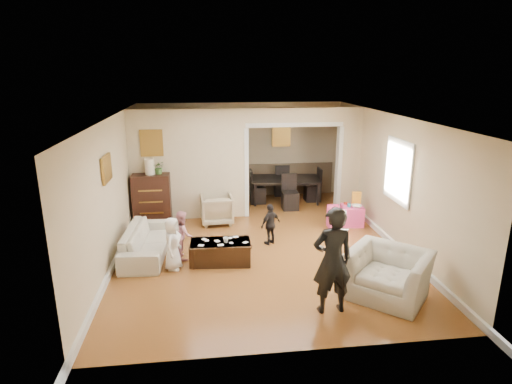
{
  "coord_description": "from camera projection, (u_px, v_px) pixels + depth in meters",
  "views": [
    {
      "loc": [
        -1.01,
        -8.02,
        3.46
      ],
      "look_at": [
        0.0,
        0.2,
        1.05
      ],
      "focal_mm": 29.72,
      "sensor_mm": 36.0,
      "label": 1
    }
  ],
  "objects": [
    {
      "name": "potted_plant",
      "position": [
        159.0,
        168.0,
        9.58
      ],
      "size": [
        0.27,
        0.24,
        0.3
      ],
      "primitive_type": "imported",
      "color": "#40692F",
      "rests_on": "dresser"
    },
    {
      "name": "window_pane",
      "position": [
        399.0,
        171.0,
        8.23
      ],
      "size": [
        0.03,
        0.95,
        1.1
      ],
      "primitive_type": "cube",
      "color": "white",
      "rests_on": "ground"
    },
    {
      "name": "dresser",
      "position": [
        152.0,
        199.0,
        9.76
      ],
      "size": [
        0.85,
        0.48,
        1.16
      ],
      "primitive_type": "cube",
      "color": "black",
      "rests_on": "ground"
    },
    {
      "name": "play_bowl",
      "position": [
        357.0,
        206.0,
        9.55
      ],
      "size": [
        0.25,
        0.25,
        0.06
      ],
      "primitive_type": "imported",
      "rotation": [
        0.0,
        0.0,
        -0.12
      ],
      "color": "white",
      "rests_on": "play_table"
    },
    {
      "name": "adult_person",
      "position": [
        332.0,
        260.0,
        6.08
      ],
      "size": [
        0.62,
        0.43,
        1.63
      ],
      "primitive_type": "imported",
      "rotation": [
        0.0,
        0.0,
        3.21
      ],
      "color": "black",
      "rests_on": "ground"
    },
    {
      "name": "armchair_back",
      "position": [
        217.0,
        209.0,
        9.81
      ],
      "size": [
        0.76,
        0.78,
        0.67
      ],
      "primitive_type": "imported",
      "rotation": [
        0.0,
        0.0,
        3.2
      ],
      "color": "tan",
      "rests_on": "ground"
    },
    {
      "name": "dining_table",
      "position": [
        285.0,
        190.0,
        11.41
      ],
      "size": [
        1.91,
        1.17,
        0.64
      ],
      "primitive_type": "imported",
      "rotation": [
        0.0,
        0.0,
        -0.09
      ],
      "color": "black",
      "rests_on": "ground"
    },
    {
      "name": "child_kneel_a",
      "position": [
        173.0,
        244.0,
        7.51
      ],
      "size": [
        0.42,
        0.54,
        0.97
      ],
      "primitive_type": "imported",
      "rotation": [
        0.0,
        0.0,
        1.31
      ],
      "color": "white",
      "rests_on": "ground"
    },
    {
      "name": "child_kneel_b",
      "position": [
        182.0,
        235.0,
        7.96
      ],
      "size": [
        0.46,
        0.53,
        0.93
      ],
      "primitive_type": "imported",
      "rotation": [
        0.0,
        0.0,
        1.83
      ],
      "color": "pink",
      "rests_on": "ground"
    },
    {
      "name": "partition_left",
      "position": [
        190.0,
        165.0,
        9.92
      ],
      "size": [
        2.75,
        0.18,
        2.6
      ],
      "primitive_type": "cube",
      "color": "beige",
      "rests_on": "ground"
    },
    {
      "name": "toy_block",
      "position": [
        346.0,
        203.0,
        9.76
      ],
      "size": [
        0.09,
        0.08,
        0.05
      ],
      "primitive_type": "cube",
      "rotation": [
        0.0,
        0.0,
        0.23
      ],
      "color": "red",
      "rests_on": "play_table"
    },
    {
      "name": "play_table",
      "position": [
        352.0,
        215.0,
        9.73
      ],
      "size": [
        0.53,
        0.53,
        0.46
      ],
      "primitive_type": "cube",
      "rotation": [
        0.0,
        0.0,
        -0.12
      ],
      "color": "#E03B84",
      "rests_on": "ground"
    },
    {
      "name": "partition_header",
      "position": [
        294.0,
        115.0,
        9.9
      ],
      "size": [
        2.22,
        0.18,
        0.35
      ],
      "primitive_type": "cube",
      "color": "beige",
      "rests_on": "partition_right"
    },
    {
      "name": "cereal_box",
      "position": [
        356.0,
        198.0,
        9.73
      ],
      "size": [
        0.21,
        0.09,
        0.3
      ],
      "primitive_type": "cube",
      "rotation": [
        0.0,
        0.0,
        -0.12
      ],
      "color": "yellow",
      "rests_on": "play_table"
    },
    {
      "name": "coffee_cup",
      "position": [
        226.0,
        240.0,
        7.72
      ],
      "size": [
        0.11,
        0.11,
        0.1
      ],
      "primitive_type": "imported",
      "rotation": [
        0.0,
        0.0,
        -0.09
      ],
      "color": "silver",
      "rests_on": "coffee_table"
    },
    {
      "name": "cyan_cup",
      "position": [
        349.0,
        205.0,
        9.59
      ],
      "size": [
        0.08,
        0.08,
        0.08
      ],
      "primitive_type": "cylinder",
      "color": "teal",
      "rests_on": "play_table"
    },
    {
      "name": "coffee_table",
      "position": [
        221.0,
        252.0,
        7.83
      ],
      "size": [
        1.15,
        0.65,
        0.41
      ],
      "primitive_type": "cube",
      "rotation": [
        0.0,
        0.0,
        -0.09
      ],
      "color": "#331F10",
      "rests_on": "ground"
    },
    {
      "name": "armchair_front",
      "position": [
        388.0,
        274.0,
        6.61
      ],
      "size": [
        1.55,
        1.54,
        0.76
      ],
      "primitive_type": "imported",
      "rotation": [
        0.0,
        0.0,
        -0.73
      ],
      "color": "beige",
      "rests_on": "ground"
    },
    {
      "name": "framed_art_alcove",
      "position": [
        281.0,
        135.0,
        11.66
      ],
      "size": [
        0.45,
        0.03,
        0.55
      ],
      "primitive_type": "cube",
      "color": "brown"
    },
    {
      "name": "sofa",
      "position": [
        147.0,
        241.0,
        8.14
      ],
      "size": [
        0.85,
        1.94,
        0.55
      ],
      "primitive_type": "imported",
      "rotation": [
        0.0,
        0.0,
        1.51
      ],
      "color": "beige",
      "rests_on": "ground"
    },
    {
      "name": "child_toddler",
      "position": [
        271.0,
        224.0,
        8.6
      ],
      "size": [
        0.53,
        0.46,
        0.86
      ],
      "primitive_type": "imported",
      "rotation": [
        0.0,
        0.0,
        -2.53
      ],
      "color": "black",
      "rests_on": "ground"
    },
    {
      "name": "table_lamp",
      "position": [
        150.0,
        167.0,
        9.55
      ],
      "size": [
        0.22,
        0.22,
        0.36
      ],
      "primitive_type": "cylinder",
      "color": "beige",
      "rests_on": "dresser"
    },
    {
      "name": "floor",
      "position": [
        257.0,
        244.0,
        8.73
      ],
      "size": [
        7.0,
        7.0,
        0.0
      ],
      "primitive_type": "plane",
      "color": "#AA5F2C",
      "rests_on": "ground"
    },
    {
      "name": "partition_right",
      "position": [
        348.0,
        161.0,
        10.37
      ],
      "size": [
        0.55,
        0.18,
        2.6
      ],
      "primitive_type": "cube",
      "color": "beige",
      "rests_on": "ground"
    },
    {
      "name": "craft_papers",
      "position": [
        221.0,
        241.0,
        7.78
      ],
      "size": [
        0.93,
        0.45,
        0.0
      ],
      "color": "white",
      "rests_on": "coffee_table"
    },
    {
      "name": "framed_art_sofa_wall",
      "position": [
        107.0,
        169.0,
        7.34
      ],
      "size": [
        0.03,
        0.55,
        0.4
      ],
      "primitive_type": "cube",
      "color": "brown"
    },
    {
      "name": "framed_art_partition",
      "position": [
        152.0,
        143.0,
        9.58
      ],
      "size": [
        0.45,
        0.03,
        0.55
      ],
      "primitive_type": "cube",
      "color": "brown",
      "rests_on": "partition_left"
    }
  ]
}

